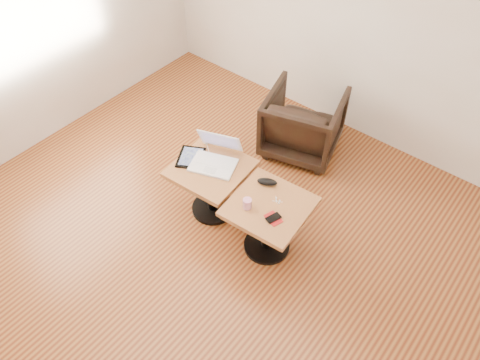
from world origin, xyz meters
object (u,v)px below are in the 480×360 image
Objects in this scene: laptop at (215,157)px; armchair at (303,123)px; side_table_left at (211,178)px; striped_cup at (247,204)px; side_table_right at (269,216)px.

armchair is at bearing 60.98° from laptop.
side_table_left is 0.53m from striped_cup.
side_table_left is 7.30× the size of striped_cup.
striped_cup reaches higher than side_table_left.
laptop is 0.54m from striped_cup.
laptop is 0.65× the size of armchair.
side_table_left is 1.15m from armchair.
side_table_right is 0.65m from laptop.
laptop is (-0.61, 0.10, 0.18)m from side_table_right.
striped_cup is 1.35m from armchair.
striped_cup is at bearing -138.17° from side_table_right.
side_table_left is 0.88× the size of armchair.
side_table_right is at bearing 46.34° from striped_cup.
laptop is at bearing 156.36° from striped_cup.
striped_cup is 0.12× the size of armchair.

